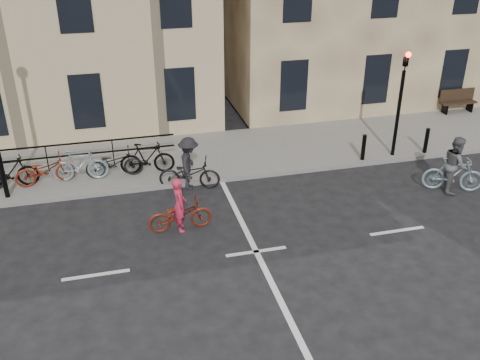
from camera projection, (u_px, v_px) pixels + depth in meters
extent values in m
plane|color=black|center=(256.00, 252.00, 13.70)|extent=(120.00, 120.00, 0.00)
cube|color=slate|center=(93.00, 168.00, 17.97)|extent=(46.00, 4.00, 0.15)
cylinder|color=black|center=(398.00, 114.00, 18.07)|extent=(0.12, 0.12, 3.00)
imported|color=black|center=(406.00, 57.00, 17.19)|extent=(0.15, 0.18, 0.90)
sphere|color=#FF0C05|center=(408.00, 55.00, 17.04)|extent=(0.18, 0.18, 0.18)
cylinder|color=black|center=(364.00, 147.00, 18.20)|extent=(0.14, 0.14, 0.90)
cylinder|color=black|center=(426.00, 141.00, 18.72)|extent=(0.14, 0.14, 0.90)
cube|color=black|center=(445.00, 109.00, 22.43)|extent=(0.06, 0.38, 0.40)
cube|color=black|center=(470.00, 107.00, 22.70)|extent=(0.06, 0.38, 0.40)
cube|color=black|center=(458.00, 103.00, 22.46)|extent=(1.60, 0.40, 0.06)
cube|color=black|center=(457.00, 95.00, 22.49)|extent=(1.60, 0.06, 0.50)
cube|color=black|center=(64.00, 157.00, 17.44)|extent=(7.25, 0.04, 0.95)
imported|color=black|center=(9.00, 172.00, 16.30)|extent=(1.75, 0.49, 1.05)
imported|color=maroon|center=(45.00, 170.00, 16.55)|extent=(1.80, 0.63, 0.95)
imported|color=#7F9EA6|center=(80.00, 165.00, 16.76)|extent=(1.75, 0.49, 1.05)
imported|color=black|center=(114.00, 163.00, 17.01)|extent=(1.80, 0.63, 0.95)
imported|color=black|center=(147.00, 158.00, 17.22)|extent=(1.75, 0.49, 1.05)
imported|color=maroon|center=(180.00, 215.00, 14.46)|extent=(1.76, 0.66, 0.91)
imported|color=#CF2447|center=(179.00, 204.00, 14.32)|extent=(0.39, 0.58, 1.55)
imported|color=#7F9EA6|center=(453.00, 174.00, 16.45)|extent=(1.90, 1.19, 1.11)
imported|color=#545358|center=(455.00, 164.00, 16.29)|extent=(0.96, 1.06, 1.78)
imported|color=black|center=(189.00, 174.00, 16.61)|extent=(2.01, 1.14, 1.00)
imported|color=black|center=(189.00, 163.00, 16.45)|extent=(0.90, 1.22, 1.70)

